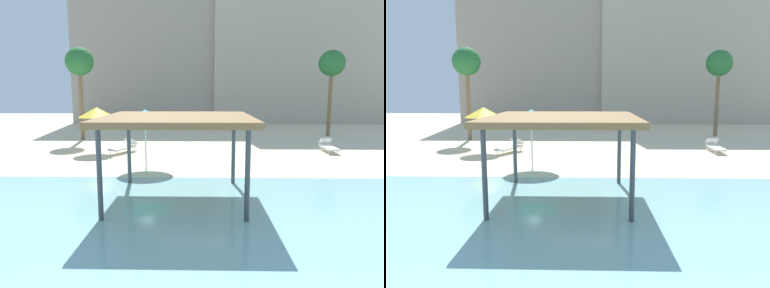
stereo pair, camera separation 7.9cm
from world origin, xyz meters
TOP-DOWN VIEW (x-y plane):
  - ground_plane at (0.00, 0.00)m, footprint 80.00×80.00m
  - lagoon_water at (0.00, -5.25)m, footprint 44.00×13.50m
  - shade_pavilion at (-0.53, -1.20)m, footprint 4.54×4.54m
  - beach_umbrella_teal_1 at (-2.24, 3.29)m, footprint 2.26×2.26m
  - beach_umbrella_yellow_3 at (-5.58, 7.40)m, footprint 2.03×2.03m
  - lounge_chair_0 at (-4.06, 7.29)m, footprint 1.40×1.96m
  - lounge_chair_2 at (7.39, 7.73)m, footprint 0.67×1.92m
  - palm_tree_0 at (9.86, 14.63)m, footprint 1.90×1.90m
  - palm_tree_1 at (-8.04, 12.20)m, footprint 1.90×1.90m
  - hotel_block_0 at (-3.81, 30.48)m, footprint 18.81×11.67m
  - hotel_block_1 at (10.70, 29.64)m, footprint 18.16×11.27m

SIDE VIEW (x-z plane):
  - ground_plane at x=0.00m, z-range 0.00..0.00m
  - lagoon_water at x=0.00m, z-range 0.00..0.04m
  - lounge_chair_0 at x=-4.06m, z-range -0.04..0.70m
  - lounge_chair_2 at x=7.39m, z-range -0.04..0.70m
  - beach_umbrella_yellow_3 at x=-5.58m, z-range 0.97..3.49m
  - beach_umbrella_teal_1 at x=-2.24m, z-range 1.00..3.62m
  - shade_pavilion at x=-0.53m, z-range 1.18..3.84m
  - palm_tree_1 at x=-8.04m, z-range 2.06..8.39m
  - palm_tree_0 at x=9.86m, z-range 2.07..8.43m
  - hotel_block_0 at x=-3.81m, z-range 0.00..15.30m
  - hotel_block_1 at x=10.70m, z-range 0.00..18.32m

